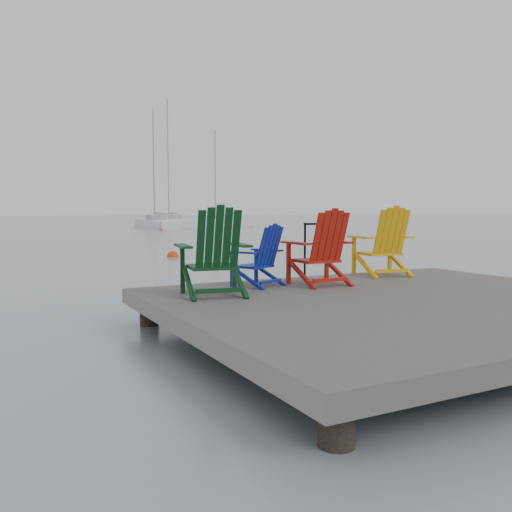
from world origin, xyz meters
name	(u,v)px	position (x,y,z in m)	size (l,w,h in m)	color
ground	(407,337)	(0.00, 0.00, 0.00)	(400.00, 400.00, 0.00)	gray
dock	(408,310)	(0.00, 0.00, 0.35)	(6.00, 5.00, 1.40)	#2D2B28
handrail	(316,244)	(0.25, 2.45, 1.04)	(0.48, 0.04, 0.90)	black
chair_green	(215,252)	(-2.11, 1.24, 1.07)	(1.01, 0.95, 1.13)	black
chair_blue	(260,256)	(-1.17, 1.79, 0.95)	(0.86, 0.83, 0.89)	navy
chair_red	(321,248)	(-0.31, 1.48, 1.05)	(0.88, 0.82, 1.09)	#A5160C
chair_yellow	(384,242)	(1.29, 1.95, 1.07)	(1.00, 0.94, 1.14)	#E4A50C
sailboat_near	(156,224)	(10.29, 43.95, 0.36)	(2.34, 8.22, 11.31)	silver
sailboat_mid	(170,223)	(13.89, 50.63, 0.35)	(3.90, 10.36, 13.74)	silver
sailboat_far	(219,223)	(18.03, 47.06, 0.36)	(7.51, 3.10, 10.22)	silver
buoy_a	(173,257)	(1.31, 12.94, 0.00)	(0.41, 0.41, 0.41)	red
buoy_c	(161,230)	(8.88, 37.91, 0.00)	(0.33, 0.33, 0.33)	#C3390B
buoy_d	(166,230)	(10.01, 40.00, 0.00)	(0.32, 0.32, 0.32)	red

